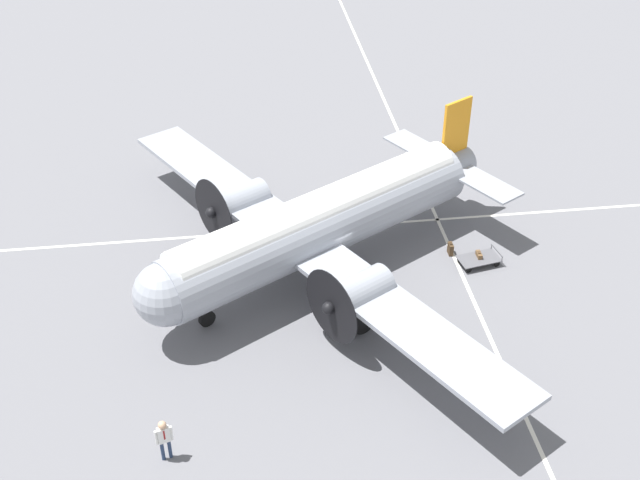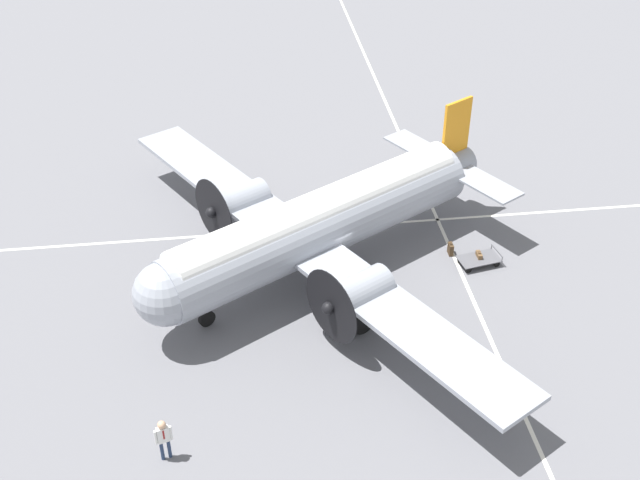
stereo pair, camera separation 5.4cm
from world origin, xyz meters
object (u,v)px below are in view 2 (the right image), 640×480
airliner_main (312,227)px  baggage_cart (479,259)px  suitcase_upright_spare (451,249)px  crew_foreground (163,436)px  suitcase_near_door (479,258)px

airliner_main → baggage_cart: airliner_main is taller
baggage_cart → suitcase_upright_spare: bearing=-52.1°
suitcase_upright_spare → baggage_cart: (0.91, 1.05, 0.00)m
airliner_main → crew_foreground: bearing=26.4°
suitcase_near_door → suitcase_upright_spare: size_ratio=0.99×
suitcase_near_door → baggage_cart: 0.11m
crew_foreground → suitcase_near_door: crew_foreground is taller
airliner_main → suitcase_near_door: (-0.01, 7.37, -2.27)m
suitcase_upright_spare → baggage_cart: 1.39m
airliner_main → baggage_cart: (0.10, 7.36, -2.26)m
suitcase_near_door → suitcase_upright_spare: (-0.79, -1.06, 0.00)m
crew_foreground → suitcase_upright_spare: crew_foreground is taller
crew_foreground → suitcase_upright_spare: size_ratio=3.00×
crew_foreground → suitcase_near_door: bearing=-161.8°
airliner_main → crew_foreground: airliner_main is taller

